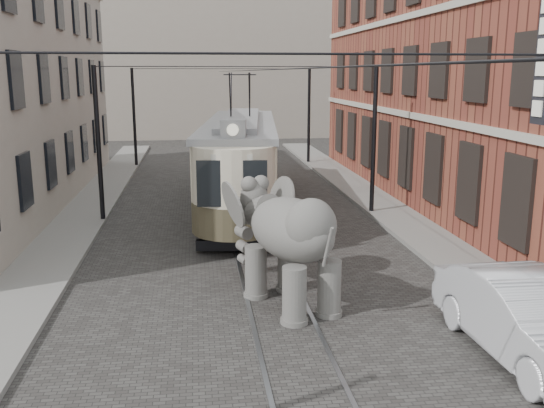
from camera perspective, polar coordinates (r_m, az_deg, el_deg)
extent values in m
plane|color=#3B3936|center=(18.32, -0.91, -5.78)|extent=(120.00, 120.00, 0.00)
cube|color=slate|center=(19.85, 16.63, -4.64)|extent=(2.00, 60.00, 0.15)
cube|color=slate|center=(18.76, -21.16, -5.96)|extent=(2.00, 60.00, 0.15)
cube|color=brown|center=(29.30, 19.33, 12.30)|extent=(8.00, 26.00, 12.00)
cube|color=gray|center=(57.34, -5.54, 13.66)|extent=(28.00, 10.00, 14.00)
imported|color=#B7B8BD|center=(13.35, 23.26, -10.04)|extent=(2.03, 5.26, 1.71)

